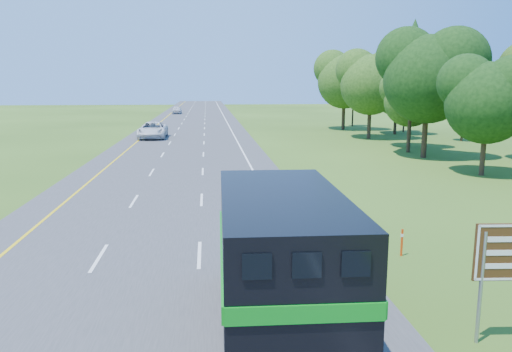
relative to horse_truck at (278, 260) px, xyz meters
The scene contains 6 objects.
road 45.66m from the horse_truck, 94.86° to the left, with size 15.00×260.00×0.04m, color #38383A.
lane_markings 45.65m from the horse_truck, 94.86° to the left, with size 11.15×260.00×0.01m.
horse_truck is the anchor object (origin of this frame).
white_suv 48.44m from the horse_truck, 99.51° to the left, with size 3.13×6.79×1.89m, color silver.
far_car 96.92m from the horse_truck, 94.73° to the left, with size 1.87×4.65×1.58m, color silver.
delineator 8.01m from the horse_truck, 46.07° to the left, with size 0.08×0.05×1.03m.
Camera 1 is at (2.20, -6.89, 6.32)m, focal length 35.00 mm.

